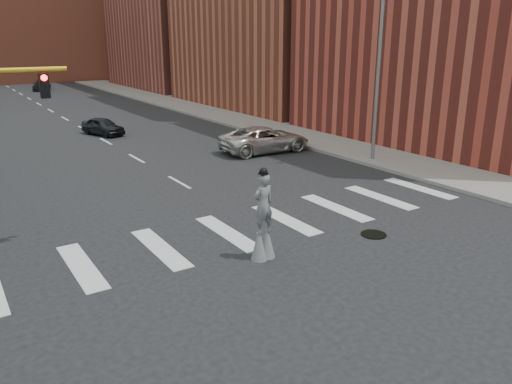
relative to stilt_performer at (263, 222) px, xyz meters
name	(u,v)px	position (x,y,z in m)	size (l,w,h in m)	color
ground_plane	(272,234)	(1.40, 1.50, -1.23)	(160.00, 160.00, 0.00)	black
sidewalk_right	(229,116)	(13.90, 26.50, -1.14)	(5.00, 90.00, 0.18)	gray
manhole	(374,234)	(4.40, -0.50, -1.21)	(0.90, 0.90, 0.04)	black
building_far	(184,14)	(23.40, 55.50, 8.77)	(16.00, 22.00, 20.00)	brown
building_backdrop	(31,24)	(7.40, 79.50, 7.77)	(26.00, 14.00, 18.00)	#9F4832
streetlight	(377,73)	(12.30, 7.50, 3.67)	(2.05, 0.20, 9.00)	slate
stilt_performer	(263,222)	(0.00, 0.00, 0.00)	(0.84, 0.54, 2.97)	#341F15
suv_crossing	(265,139)	(8.70, 12.96, -0.44)	(2.61, 5.65, 1.57)	beige
car_near	(103,126)	(1.97, 23.96, -0.59)	(1.49, 3.71, 1.26)	black
car_far	(42,85)	(4.58, 60.96, -0.55)	(1.88, 4.64, 1.35)	black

